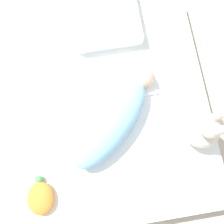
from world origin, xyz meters
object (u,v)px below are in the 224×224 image
Objects in this scene: swaddled_baby at (113,120)px; turtle_plush at (41,198)px; bunny_plush at (204,129)px; pillow at (105,15)px.

swaddled_baby is 0.49m from turtle_plush.
bunny_plush is at bearing -60.99° from swaddled_baby.
bunny_plush is at bearing -152.98° from pillow.
bunny_plush is (-0.12, -0.40, 0.05)m from swaddled_baby.
turtle_plush is (-0.30, 0.38, -0.04)m from swaddled_baby.
swaddled_baby is 2.78× the size of turtle_plush.
swaddled_baby is at bearing 73.71° from bunny_plush.
swaddled_baby reaches higher than turtle_plush.
pillow is at bearing 27.02° from bunny_plush.
swaddled_baby reaches higher than pillow.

